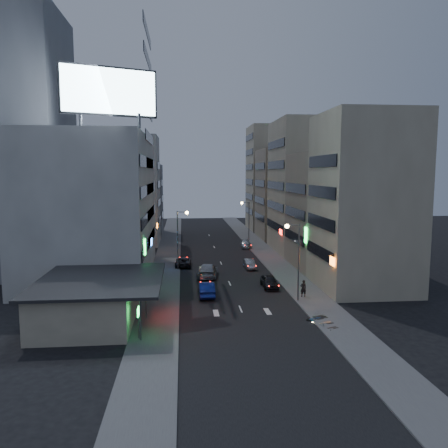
{
  "coord_description": "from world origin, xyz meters",
  "views": [
    {
      "loc": [
        -5.56,
        -37.28,
        13.38
      ],
      "look_at": [
        -0.17,
        19.48,
        6.61
      ],
      "focal_mm": 35.0,
      "sensor_mm": 36.0,
      "label": 1
    }
  ],
  "objects": [
    {
      "name": "scooter_black_a",
      "position": [
        7.5,
        -1.9,
        0.62
      ],
      "size": [
        1.09,
        1.72,
        1.0
      ],
      "primitive_type": null,
      "rotation": [
        0.0,
        0.0,
        1.94
      ],
      "color": "black",
      "rests_on": "sidewalk_right"
    },
    {
      "name": "scooter_silver_a",
      "position": [
        7.47,
        -0.68,
        0.68
      ],
      "size": [
        1.1,
        1.93,
        1.12
      ],
      "primitive_type": null,
      "rotation": [
        0.0,
        0.0,
        1.85
      ],
      "color": "#A0A2A8",
      "rests_on": "sidewalk_right"
    },
    {
      "name": "billboard",
      "position": [
        -12.99,
        9.97,
        21.66
      ],
      "size": [
        9.52,
        3.75,
        6.2
      ],
      "rotation": [
        0.0,
        0.0,
        0.35
      ],
      "color": "#595B60",
      "rests_on": "white_building"
    },
    {
      "name": "road_car_silver",
      "position": [
        -2.46,
        17.58,
        0.85
      ],
      "size": [
        3.1,
        6.12,
        1.7
      ],
      "primitive_type": "imported",
      "rotation": [
        0.0,
        0.0,
        3.02
      ],
      "color": "gray",
      "rests_on": "ground"
    },
    {
      "name": "parked_car_left",
      "position": [
        -5.56,
        24.27,
        0.66
      ],
      "size": [
        2.37,
        4.83,
        1.32
      ],
      "primitive_type": "imported",
      "rotation": [
        0.0,
        0.0,
        3.1
      ],
      "color": "#222227",
      "rests_on": "ground"
    },
    {
      "name": "far_right_a",
      "position": [
        15.5,
        50.0,
        9.0
      ],
      "size": [
        11.0,
        12.0,
        18.0
      ],
      "primitive_type": "cube",
      "color": "gray",
      "rests_on": "ground"
    },
    {
      "name": "far_left_b",
      "position": [
        -16.0,
        58.0,
        7.5
      ],
      "size": [
        12.0,
        10.0,
        15.0
      ],
      "primitive_type": "cube",
      "color": "gray",
      "rests_on": "ground"
    },
    {
      "name": "shophouse_near",
      "position": [
        15.0,
        10.5,
        10.0
      ],
      "size": [
        10.0,
        11.0,
        20.0
      ],
      "primitive_type": "cube",
      "color": "#B5A98E",
      "rests_on": "ground"
    },
    {
      "name": "sidewalk_right",
      "position": [
        8.0,
        30.0,
        0.06
      ],
      "size": [
        4.0,
        120.0,
        0.12
      ],
      "primitive_type": "cube",
      "color": "#4C4C4F",
      "rests_on": "ground"
    },
    {
      "name": "scooter_silver_b",
      "position": [
        7.35,
        1.45,
        0.62
      ],
      "size": [
        0.98,
        1.73,
        1.0
      ],
      "primitive_type": null,
      "rotation": [
        0.0,
        0.0,
        1.85
      ],
      "color": "gray",
      "rests_on": "sidewalk_right"
    },
    {
      "name": "person",
      "position": [
        7.21,
        7.25,
        1.03
      ],
      "size": [
        0.68,
        0.47,
        1.82
      ],
      "primitive_type": "imported",
      "rotation": [
        0.0,
        0.0,
        3.19
      ],
      "color": "black",
      "rests_on": "sidewalk_right"
    },
    {
      "name": "far_right_b",
      "position": [
        16.0,
        64.0,
        12.0
      ],
      "size": [
        12.0,
        12.0,
        24.0
      ],
      "primitive_type": "cube",
      "color": "#B5A98E",
      "rests_on": "ground"
    },
    {
      "name": "street_lamp_left",
      "position": [
        -5.9,
        22.0,
        5.36
      ],
      "size": [
        1.6,
        0.44,
        8.02
      ],
      "color": "#595B60",
      "rests_on": "sidewalk_left"
    },
    {
      "name": "food_court",
      "position": [
        -13.9,
        2.0,
        1.98
      ],
      "size": [
        11.0,
        13.0,
        3.88
      ],
      "color": "#B5A98E",
      "rests_on": "ground"
    },
    {
      "name": "shophouse_mid",
      "position": [
        15.5,
        22.0,
        8.0
      ],
      "size": [
        11.0,
        12.0,
        16.0
      ],
      "primitive_type": "cube",
      "color": "gray",
      "rests_on": "ground"
    },
    {
      "name": "shophouse_far",
      "position": [
        15.0,
        35.0,
        11.0
      ],
      "size": [
        10.0,
        14.0,
        22.0
      ],
      "primitive_type": "cube",
      "color": "#B5A98E",
      "rests_on": "ground"
    },
    {
      "name": "road_car_blue",
      "position": [
        -3.08,
        8.94,
        0.78
      ],
      "size": [
        1.65,
        4.74,
        1.56
      ],
      "primitive_type": "imported",
      "rotation": [
        0.0,
        0.0,
        3.14
      ],
      "color": "navy",
      "rests_on": "ground"
    },
    {
      "name": "parked_car_right_far",
      "position": [
        5.6,
        38.64,
        0.64
      ],
      "size": [
        2.17,
        4.56,
        1.28
      ],
      "primitive_type": "imported",
      "rotation": [
        0.0,
        0.0,
        -0.09
      ],
      "color": "#A9ADB1",
      "rests_on": "ground"
    },
    {
      "name": "far_left_a",
      "position": [
        -15.5,
        45.0,
        10.0
      ],
      "size": [
        11.0,
        10.0,
        20.0
      ],
      "primitive_type": "cube",
      "color": "silver",
      "rests_on": "ground"
    },
    {
      "name": "parked_car_right_mid",
      "position": [
        3.65,
        21.97,
        0.64
      ],
      "size": [
        1.55,
        3.97,
        1.29
      ],
      "primitive_type": "imported",
      "rotation": [
        0.0,
        0.0,
        0.05
      ],
      "color": "#9C9EA4",
      "rests_on": "ground"
    },
    {
      "name": "grey_tower",
      "position": [
        -26.0,
        23.0,
        17.0
      ],
      "size": [
        10.0,
        14.0,
        34.0
      ],
      "primitive_type": "cube",
      "color": "gray",
      "rests_on": "ground"
    },
    {
      "name": "parked_car_right_near",
      "position": [
        4.4,
        11.7,
        0.72
      ],
      "size": [
        1.7,
        4.2,
        1.43
      ],
      "primitive_type": "imported",
      "rotation": [
        0.0,
        0.0,
        0.0
      ],
      "color": "black",
      "rests_on": "ground"
    },
    {
      "name": "white_building",
      "position": [
        -17.0,
        20.0,
        9.0
      ],
      "size": [
        14.0,
        24.0,
        18.0
      ],
      "primitive_type": "cube",
      "color": "silver",
      "rests_on": "ground"
    },
    {
      "name": "ground",
      "position": [
        0.0,
        0.0,
        0.0
      ],
      "size": [
        180.0,
        180.0,
        0.0
      ],
      "primitive_type": "plane",
      "color": "black",
      "rests_on": "ground"
    },
    {
      "name": "sidewalk_left",
      "position": [
        -8.0,
        30.0,
        0.06
      ],
      "size": [
        4.0,
        120.0,
        0.12
      ],
      "primitive_type": "cube",
      "color": "#4C4C4F",
      "rests_on": "ground"
    },
    {
      "name": "scooter_blue",
      "position": [
        6.95,
        0.57,
        0.7
      ],
      "size": [
        1.22,
        1.98,
        1.15
      ],
      "primitive_type": null,
      "rotation": [
        0.0,
        0.0,
        1.91
      ],
      "color": "navy",
      "rests_on": "sidewalk_right"
    },
    {
      "name": "street_lamp_right_far",
      "position": [
        5.9,
        40.0,
        5.36
      ],
      "size": [
        1.6,
        0.44,
        8.02
      ],
      "color": "#595B60",
      "rests_on": "sidewalk_right"
    },
    {
      "name": "street_lamp_right_near",
      "position": [
        5.9,
        6.0,
        5.36
      ],
      "size": [
        1.6,
        0.44,
        8.02
      ],
      "color": "#595B60",
      "rests_on": "sidewalk_right"
    },
    {
      "name": "scooter_black_b",
      "position": [
        7.55,
        0.83,
        0.71
      ],
      "size": [
        0.74,
        1.96,
        1.18
      ],
      "primitive_type": null,
      "rotation": [
        0.0,
        0.0,
        1.62
      ],
      "color": "black",
      "rests_on": "sidewalk_right"
    }
  ]
}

